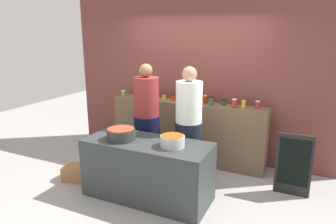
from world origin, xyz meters
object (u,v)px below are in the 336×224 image
Objects in this scene: preserve_jar_13 at (258,105)px; preserve_jar_12 at (243,104)px; preserve_jar_3 at (174,97)px; preserve_jar_5 at (186,97)px; preserve_jar_6 at (192,98)px; preserve_jar_11 at (234,103)px; preserve_jar_8 at (206,99)px; preserve_jar_9 at (211,101)px; bread_crate at (77,173)px; cooking_pot_left at (121,134)px; cook_in_cap at (188,133)px; preserve_jar_0 at (123,93)px; cook_with_tongs at (147,126)px; preserve_jar_1 at (151,95)px; cooking_pot_center at (173,141)px; preserve_jar_7 at (198,101)px; preserve_jar_10 at (223,102)px; preserve_jar_4 at (181,97)px; preserve_jar_2 at (164,96)px; chalkboard_sign at (294,165)px.

preserve_jar_12 is at bearing -178.44° from preserve_jar_13.
preserve_jar_5 is (0.21, 0.04, 0.01)m from preserve_jar_3.
preserve_jar_11 is (0.76, -0.12, 0.01)m from preserve_jar_6.
preserve_jar_8 reaches higher than preserve_jar_12.
bread_crate is at bearing -141.18° from preserve_jar_9.
preserve_jar_3 reaches higher than cooking_pot_left.
cook_in_cap reaches higher than preserve_jar_12.
cook_with_tongs is at bearing -39.67° from preserve_jar_0.
preserve_jar_1 reaches higher than cooking_pot_center.
preserve_jar_7 is at bearing -6.26° from preserve_jar_1.
preserve_jar_3 is at bearing 55.86° from bread_crate.
preserve_jar_12 reaches higher than preserve_jar_7.
preserve_jar_9 is (0.70, -0.09, 0.02)m from preserve_jar_3.
preserve_jar_1 reaches higher than bread_crate.
preserve_jar_3 is (0.46, -0.05, 0.01)m from preserve_jar_1.
preserve_jar_3 reaches higher than preserve_jar_10.
preserve_jar_4 is at bearing 119.41° from cook_in_cap.
preserve_jar_8 is at bearing 31.69° from preserve_jar_7.
preserve_jar_5 is at bearing -3.86° from preserve_jar_4.
preserve_jar_0 is 1.57m from preserve_jar_8.
preserve_jar_12 is at bearing -0.68° from preserve_jar_2.
preserve_jar_3 is at bearing 173.69° from preserve_jar_7.
preserve_jar_10 is 0.32m from preserve_jar_12.
preserve_jar_7 is 0.88× the size of preserve_jar_12.
preserve_jar_11 is at bearing -9.33° from preserve_jar_6.
cooking_pot_center is at bearing -86.98° from cook_in_cap.
preserve_jar_10 reaches higher than cooking_pot_left.
bread_crate is (-0.51, -1.48, -0.99)m from preserve_jar_1.
preserve_jar_7 is at bearing -171.35° from preserve_jar_10.
preserve_jar_6 is 0.56m from preserve_jar_10.
preserve_jar_0 reaches higher than bread_crate.
preserve_jar_13 reaches higher than preserve_jar_7.
preserve_jar_2 is at bearing 173.06° from preserve_jar_9.
preserve_jar_1 is (0.53, 0.10, -0.00)m from preserve_jar_0.
preserve_jar_2 is 1.60m from preserve_jar_13.
chalkboard_sign is at bearing -20.15° from preserve_jar_8.
cooking_pot_center is 0.18× the size of cook_in_cap.
preserve_jar_7 is 0.74m from preserve_jar_12.
preserve_jar_11 is at bearing -11.47° from preserve_jar_8.
preserve_jar_11 is (0.38, 0.00, 0.00)m from preserve_jar_9.
preserve_jar_11 is at bearing 0.46° from preserve_jar_9.
preserve_jar_7 reaches higher than cooking_pot_center.
cooking_pot_left is (-0.31, -1.54, -0.23)m from preserve_jar_5.
preserve_jar_1 is 0.32× the size of cooking_pot_center.
preserve_jar_3 is 0.57m from preserve_jar_8.
preserve_jar_0 is 0.75× the size of preserve_jar_8.
cooking_pot_left is 2.38m from chalkboard_sign.
preserve_jar_12 is 0.07× the size of cook_with_tongs.
preserve_jar_10 is 1.42m from chalkboard_sign.
preserve_jar_9 reaches higher than preserve_jar_5.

